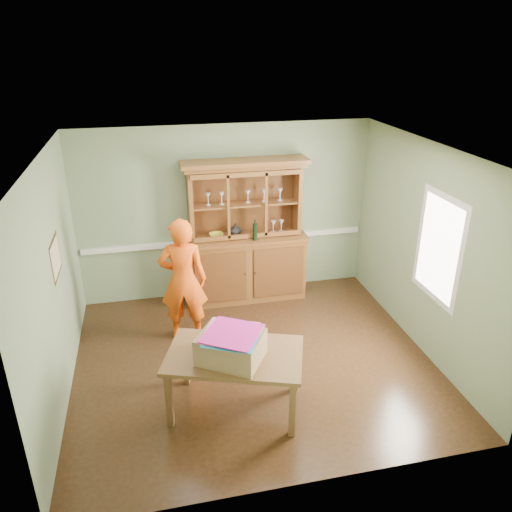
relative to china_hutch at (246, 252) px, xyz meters
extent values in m
plane|color=#412915|center=(-0.26, -1.75, -0.77)|extent=(4.50, 4.50, 0.00)
plane|color=white|center=(-0.26, -1.75, 1.93)|extent=(4.50, 4.50, 0.00)
plane|color=gray|center=(-0.26, 0.25, 0.58)|extent=(4.50, 0.00, 4.50)
plane|color=gray|center=(-2.51, -1.75, 0.58)|extent=(0.00, 4.00, 4.00)
plane|color=gray|center=(1.99, -1.75, 0.58)|extent=(0.00, 4.00, 4.00)
plane|color=gray|center=(-0.26, -3.75, 0.58)|extent=(4.50, 0.00, 4.50)
cube|color=white|center=(-0.26, 0.23, 0.13)|extent=(4.41, 0.05, 0.08)
cube|color=black|center=(-2.49, -1.45, 0.78)|extent=(0.03, 0.60, 0.46)
cube|color=#C3B28F|center=(-2.49, -1.45, 0.78)|extent=(0.01, 0.52, 0.38)
cube|color=white|center=(1.97, -2.05, 0.73)|extent=(0.03, 0.96, 1.36)
cube|color=white|center=(1.96, -2.05, 0.73)|extent=(0.01, 0.80, 1.20)
cube|color=brown|center=(0.00, -0.02, -0.28)|extent=(1.80, 0.55, 1.00)
cube|color=brown|center=(0.00, -0.03, 0.24)|extent=(1.86, 0.61, 0.04)
cube|color=brown|center=(0.00, 0.23, 0.79)|extent=(1.70, 0.04, 1.05)
cube|color=brown|center=(-0.82, 0.06, 0.79)|extent=(0.06, 0.38, 1.05)
cube|color=brown|center=(0.82, 0.06, 0.79)|extent=(0.06, 0.38, 1.05)
cube|color=brown|center=(0.00, 0.06, 1.34)|extent=(1.80, 0.44, 0.06)
cube|color=brown|center=(0.00, 0.04, 1.40)|extent=(1.88, 0.48, 0.06)
cube|color=brown|center=(0.00, 0.06, 0.76)|extent=(1.58, 0.33, 0.02)
imported|color=#B2B2B7|center=(-0.15, 0.06, 0.36)|extent=(0.18, 0.18, 0.19)
imported|color=gold|center=(-0.45, 0.06, 0.29)|extent=(0.22, 0.22, 0.05)
cylinder|color=black|center=(0.10, -0.20, 0.42)|extent=(0.07, 0.07, 0.32)
cube|color=brown|center=(-0.65, -2.57, -0.07)|extent=(1.66, 1.30, 0.05)
cube|color=brown|center=(-1.38, -2.70, -0.44)|extent=(0.09, 0.09, 0.68)
cube|color=brown|center=(-1.15, -2.02, -0.44)|extent=(0.09, 0.09, 0.68)
cube|color=brown|center=(-0.15, -3.12, -0.44)|extent=(0.09, 0.09, 0.68)
cube|color=brown|center=(0.08, -2.44, -0.44)|extent=(0.09, 0.09, 0.68)
cube|color=#9D7051|center=(-0.70, -2.66, 0.10)|extent=(0.81, 0.77, 0.30)
cube|color=green|center=(-0.70, -2.69, 0.25)|extent=(0.72, 0.72, 0.01)
cube|color=#2B95CE|center=(-0.70, -2.69, 0.26)|extent=(0.72, 0.72, 0.01)
cube|color=pink|center=(-0.70, -2.69, 0.27)|extent=(0.72, 0.72, 0.01)
cube|color=#E022CB|center=(-0.70, -2.69, 0.28)|extent=(0.72, 0.72, 0.01)
cube|color=#D62095|center=(-0.70, -2.69, 0.29)|extent=(0.72, 0.72, 0.01)
imported|color=#FB570F|center=(-1.05, -0.98, 0.10)|extent=(0.69, 0.50, 1.74)
camera|label=1|loc=(-1.40, -6.99, 3.09)|focal=35.00mm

